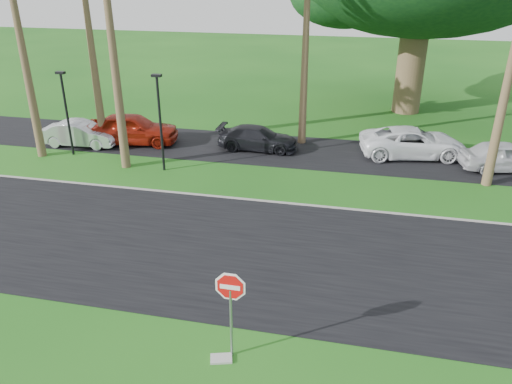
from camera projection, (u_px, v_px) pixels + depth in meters
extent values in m
plane|color=#185014|center=(241.00, 285.00, 15.60)|extent=(120.00, 120.00, 0.00)
cube|color=black|center=(255.00, 252.00, 17.37)|extent=(120.00, 8.00, 0.02)
cube|color=black|center=(298.00, 151.00, 26.69)|extent=(120.00, 5.00, 0.02)
cube|color=gray|center=(276.00, 202.00, 20.96)|extent=(120.00, 0.12, 0.06)
cylinder|color=gray|center=(231.00, 323.00, 12.42)|extent=(0.07, 0.07, 2.00)
cylinder|color=white|center=(230.00, 287.00, 11.96)|extent=(1.05, 0.02, 1.05)
cylinder|color=red|center=(230.00, 287.00, 11.96)|extent=(0.90, 0.02, 0.90)
cube|color=white|center=(230.00, 287.00, 11.96)|extent=(0.50, 0.02, 0.12)
cone|color=brown|center=(23.00, 53.00, 23.95)|extent=(0.44, 0.44, 10.50)
cone|color=brown|center=(94.00, 63.00, 25.55)|extent=(0.44, 0.44, 9.00)
cone|color=brown|center=(113.00, 47.00, 22.32)|extent=(0.44, 0.44, 11.50)
cone|color=brown|center=(305.00, 56.00, 26.04)|extent=(0.44, 0.44, 9.50)
cone|color=brown|center=(505.00, 92.00, 20.93)|extent=(0.44, 0.44, 8.50)
cylinder|color=brown|center=(411.00, 67.00, 32.69)|extent=(1.80, 1.80, 6.00)
cylinder|color=black|center=(67.00, 116.00, 25.41)|extent=(0.12, 0.12, 4.20)
cube|color=black|center=(60.00, 73.00, 24.50)|extent=(0.45, 0.25, 0.12)
cylinder|color=black|center=(161.00, 125.00, 23.38)|extent=(0.12, 0.12, 4.50)
cube|color=black|center=(156.00, 75.00, 22.41)|extent=(0.45, 0.25, 0.12)
imported|color=#BABCC2|center=(81.00, 134.00, 27.25)|extent=(4.19, 1.65, 1.36)
imported|color=maroon|center=(132.00, 129.00, 27.51)|extent=(5.28, 2.85, 1.71)
imported|color=black|center=(258.00, 138.00, 26.73)|extent=(4.31, 1.76, 1.25)
imported|color=white|center=(413.00, 143.00, 25.74)|extent=(5.71, 3.38, 1.49)
imported|color=silver|center=(505.00, 157.00, 23.97)|extent=(4.44, 2.49, 1.43)
cube|color=#A8A79F|center=(221.00, 359.00, 12.65)|extent=(0.63, 0.49, 0.06)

